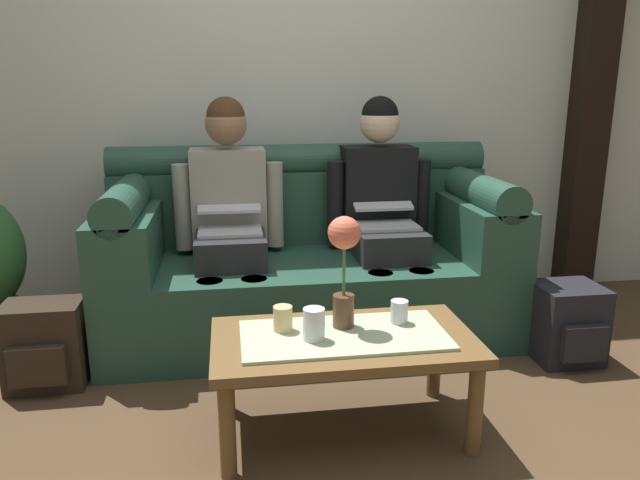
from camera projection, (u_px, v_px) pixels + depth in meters
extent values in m
plane|color=#4C3823|center=(351.00, 454.00, 2.16)|extent=(14.00, 14.00, 0.00)
cube|color=silver|center=(294.00, 53.00, 3.41)|extent=(6.00, 0.12, 2.90)
cube|color=black|center=(594.00, 54.00, 3.56)|extent=(0.20, 0.20, 2.90)
cube|color=#234738|center=(309.00, 295.00, 3.15)|extent=(2.04, 0.88, 0.42)
cube|color=#234738|center=(301.00, 206.00, 3.37)|extent=(2.04, 0.22, 0.40)
cylinder|color=#234738|center=(301.00, 160.00, 3.30)|extent=(2.04, 0.18, 0.18)
cube|color=#234738|center=(130.00, 237.00, 2.94)|extent=(0.28, 0.88, 0.28)
cylinder|color=#234738|center=(127.00, 199.00, 2.89)|extent=(0.18, 0.88, 0.18)
cube|color=#234738|center=(474.00, 224.00, 3.20)|extent=(0.28, 0.88, 0.28)
cylinder|color=#234738|center=(476.00, 190.00, 3.15)|extent=(0.18, 0.88, 0.18)
cube|color=#232326|center=(231.00, 249.00, 2.97)|extent=(0.34, 0.40, 0.15)
cylinder|color=#232326|center=(212.00, 324.00, 2.78)|extent=(0.12, 0.12, 0.42)
cylinder|color=#232326|center=(255.00, 322.00, 2.81)|extent=(0.12, 0.12, 0.42)
cube|color=gray|center=(229.00, 201.00, 3.15)|extent=(0.38, 0.22, 0.54)
cylinder|color=gray|center=(183.00, 207.00, 3.08)|extent=(0.09, 0.09, 0.44)
cylinder|color=gray|center=(275.00, 205.00, 3.15)|extent=(0.09, 0.09, 0.44)
sphere|color=#936B4C|center=(226.00, 124.00, 3.03)|extent=(0.21, 0.21, 0.21)
sphere|color=#472D19|center=(226.00, 116.00, 3.02)|extent=(0.19, 0.19, 0.19)
cube|color=silver|center=(230.00, 231.00, 2.97)|extent=(0.31, 0.22, 0.02)
cube|color=silver|center=(229.00, 204.00, 3.06)|extent=(0.31, 0.21, 0.06)
cube|color=black|center=(229.00, 205.00, 3.05)|extent=(0.27, 0.18, 0.04)
cube|color=#232326|center=(387.00, 242.00, 3.08)|extent=(0.34, 0.40, 0.15)
cylinder|color=#232326|center=(379.00, 314.00, 2.89)|extent=(0.12, 0.12, 0.42)
cylinder|color=#232326|center=(420.00, 312.00, 2.92)|extent=(0.12, 0.12, 0.42)
cube|color=black|center=(377.00, 196.00, 3.26)|extent=(0.38, 0.22, 0.54)
cylinder|color=black|center=(336.00, 203.00, 3.20)|extent=(0.09, 0.09, 0.44)
cylinder|color=black|center=(421.00, 200.00, 3.26)|extent=(0.09, 0.09, 0.44)
sphere|color=beige|center=(380.00, 123.00, 3.14)|extent=(0.21, 0.21, 0.21)
sphere|color=black|center=(380.00, 115.00, 3.13)|extent=(0.19, 0.19, 0.19)
cube|color=silver|center=(387.00, 226.00, 3.08)|extent=(0.31, 0.22, 0.02)
cube|color=silver|center=(380.00, 200.00, 3.19)|extent=(0.31, 0.20, 0.08)
cube|color=black|center=(381.00, 201.00, 3.18)|extent=(0.27, 0.18, 0.06)
cube|color=brown|center=(344.00, 341.00, 2.21)|extent=(0.96, 0.53, 0.04)
cube|color=#B2C69E|center=(344.00, 335.00, 2.20)|extent=(0.75, 0.37, 0.01)
cylinder|color=brown|center=(227.00, 430.00, 1.99)|extent=(0.06, 0.06, 0.35)
cylinder|color=brown|center=(475.00, 409.00, 2.12)|extent=(0.06, 0.06, 0.35)
cylinder|color=brown|center=(227.00, 371.00, 2.40)|extent=(0.06, 0.06, 0.35)
cylinder|color=brown|center=(435.00, 357.00, 2.52)|extent=(0.06, 0.06, 0.35)
cylinder|color=brown|center=(343.00, 311.00, 2.25)|extent=(0.08, 0.08, 0.12)
cylinder|color=#3D7538|center=(344.00, 270.00, 2.21)|extent=(0.01, 0.01, 0.20)
sphere|color=#E0664C|center=(344.00, 233.00, 2.18)|extent=(0.12, 0.12, 0.12)
cylinder|color=silver|center=(399.00, 312.00, 2.29)|extent=(0.07, 0.07, 0.09)
cylinder|color=silver|center=(314.00, 324.00, 2.14)|extent=(0.08, 0.08, 0.12)
cylinder|color=#DBB77A|center=(283.00, 318.00, 2.22)|extent=(0.07, 0.07, 0.09)
cube|color=#2D2319|center=(45.00, 345.00, 2.61)|extent=(0.33, 0.22, 0.38)
cube|color=#2D2319|center=(38.00, 366.00, 2.50)|extent=(0.23, 0.05, 0.17)
cube|color=black|center=(566.00, 323.00, 2.86)|extent=(0.30, 0.27, 0.37)
cube|color=black|center=(584.00, 343.00, 2.72)|extent=(0.21, 0.05, 0.17)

